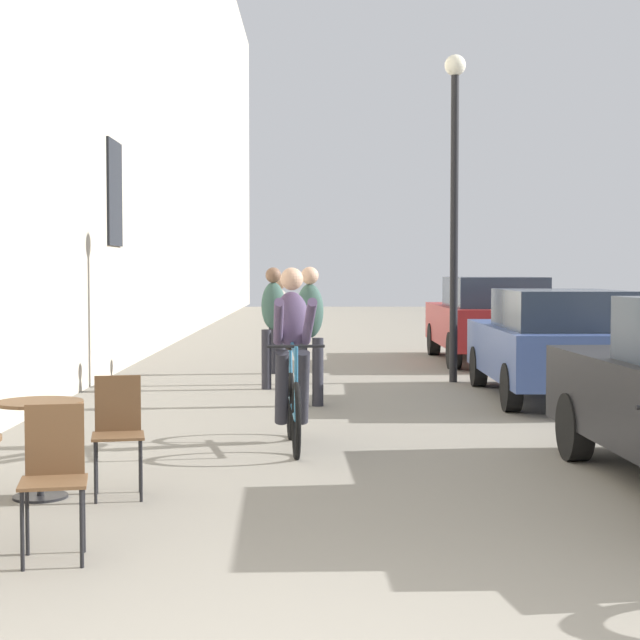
{
  "coord_description": "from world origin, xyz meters",
  "views": [
    {
      "loc": [
        0.03,
        -3.8,
        1.68
      ],
      "look_at": [
        0.15,
        13.79,
        0.83
      ],
      "focal_mm": 56.98,
      "sensor_mm": 36.0,
      "label": 1
    }
  ],
  "objects_px": {
    "pedestrian_mid": "(273,321)",
    "parked_car_third": "(489,318)",
    "cafe_chair_mid_toward_street": "(118,427)",
    "parked_car_second": "(553,342)",
    "street_lamp": "(455,175)",
    "cyclist_on_bicycle": "(292,362)",
    "pedestrian_near": "(310,328)",
    "cafe_table_mid": "(40,428)",
    "pedestrian_far": "(279,319)",
    "cafe_chair_near_toward_wall": "(54,470)"
  },
  "relations": [
    {
      "from": "pedestrian_mid",
      "to": "parked_car_third",
      "type": "height_order",
      "value": "pedestrian_mid"
    },
    {
      "from": "cafe_chair_mid_toward_street",
      "to": "parked_car_second",
      "type": "relative_size",
      "value": 0.22
    },
    {
      "from": "street_lamp",
      "to": "parked_car_second",
      "type": "bearing_deg",
      "value": -63.42
    },
    {
      "from": "cafe_chair_mid_toward_street",
      "to": "cyclist_on_bicycle",
      "type": "height_order",
      "value": "cyclist_on_bicycle"
    },
    {
      "from": "pedestrian_mid",
      "to": "parked_car_second",
      "type": "xyz_separation_m",
      "value": [
        3.71,
        -1.14,
        -0.23
      ]
    },
    {
      "from": "pedestrian_near",
      "to": "street_lamp",
      "type": "xyz_separation_m",
      "value": [
        2.16,
        2.72,
        2.13
      ]
    },
    {
      "from": "cafe_chair_mid_toward_street",
      "to": "pedestrian_mid",
      "type": "height_order",
      "value": "pedestrian_mid"
    },
    {
      "from": "cafe_table_mid",
      "to": "parked_car_second",
      "type": "height_order",
      "value": "parked_car_second"
    },
    {
      "from": "pedestrian_near",
      "to": "pedestrian_far",
      "type": "relative_size",
      "value": 1.08
    },
    {
      "from": "pedestrian_far",
      "to": "parked_car_third",
      "type": "relative_size",
      "value": 0.36
    },
    {
      "from": "cafe_table_mid",
      "to": "pedestrian_near",
      "type": "xyz_separation_m",
      "value": [
        1.98,
        5.09,
        0.45
      ]
    },
    {
      "from": "pedestrian_far",
      "to": "street_lamp",
      "type": "bearing_deg",
      "value": -25.55
    },
    {
      "from": "cafe_chair_mid_toward_street",
      "to": "pedestrian_near",
      "type": "bearing_deg",
      "value": 74.26
    },
    {
      "from": "cyclist_on_bicycle",
      "to": "parked_car_second",
      "type": "relative_size",
      "value": 0.43
    },
    {
      "from": "pedestrian_far",
      "to": "parked_car_third",
      "type": "height_order",
      "value": "pedestrian_far"
    },
    {
      "from": "street_lamp",
      "to": "parked_car_third",
      "type": "xyz_separation_m",
      "value": [
        1.12,
        3.32,
        -2.29
      ]
    },
    {
      "from": "cafe_chair_mid_toward_street",
      "to": "parked_car_second",
      "type": "height_order",
      "value": "parked_car_second"
    },
    {
      "from": "pedestrian_far",
      "to": "parked_car_third",
      "type": "distance_m",
      "value": 4.31
    },
    {
      "from": "parked_car_second",
      "to": "cyclist_on_bicycle",
      "type": "bearing_deg",
      "value": -133.52
    },
    {
      "from": "cafe_chair_mid_toward_street",
      "to": "cyclist_on_bicycle",
      "type": "bearing_deg",
      "value": 59.95
    },
    {
      "from": "pedestrian_far",
      "to": "cafe_chair_near_toward_wall",
      "type": "bearing_deg",
      "value": -95.14
    },
    {
      "from": "cafe_chair_mid_toward_street",
      "to": "cyclist_on_bicycle",
      "type": "xyz_separation_m",
      "value": [
        1.26,
        2.17,
        0.29
      ]
    },
    {
      "from": "cafe_table_mid",
      "to": "pedestrian_mid",
      "type": "distance_m",
      "value": 7.07
    },
    {
      "from": "cyclist_on_bicycle",
      "to": "street_lamp",
      "type": "distance_m",
      "value": 6.45
    },
    {
      "from": "cafe_chair_near_toward_wall",
      "to": "pedestrian_mid",
      "type": "relative_size",
      "value": 0.51
    },
    {
      "from": "pedestrian_near",
      "to": "pedestrian_far",
      "type": "distance_m",
      "value": 4.03
    },
    {
      "from": "cafe_table_mid",
      "to": "parked_car_third",
      "type": "bearing_deg",
      "value": 64.71
    },
    {
      "from": "cafe_table_mid",
      "to": "pedestrian_near",
      "type": "distance_m",
      "value": 5.48
    },
    {
      "from": "pedestrian_mid",
      "to": "parked_car_second",
      "type": "height_order",
      "value": "pedestrian_mid"
    },
    {
      "from": "parked_car_second",
      "to": "cafe_table_mid",
      "type": "bearing_deg",
      "value": -131.83
    },
    {
      "from": "street_lamp",
      "to": "parked_car_second",
      "type": "distance_m",
      "value": 3.29
    },
    {
      "from": "street_lamp",
      "to": "parked_car_third",
      "type": "bearing_deg",
      "value": 71.35
    },
    {
      "from": "street_lamp",
      "to": "pedestrian_mid",
      "type": "bearing_deg",
      "value": -161.26
    },
    {
      "from": "cafe_table_mid",
      "to": "parked_car_second",
      "type": "distance_m",
      "value": 7.75
    },
    {
      "from": "cafe_chair_mid_toward_street",
      "to": "street_lamp",
      "type": "xyz_separation_m",
      "value": [
        3.58,
        7.74,
        2.59
      ]
    },
    {
      "from": "parked_car_third",
      "to": "pedestrian_mid",
      "type": "bearing_deg",
      "value": -131.96
    },
    {
      "from": "parked_car_second",
      "to": "pedestrian_near",
      "type": "bearing_deg",
      "value": -168.05
    },
    {
      "from": "cafe_chair_mid_toward_street",
      "to": "parked_car_third",
      "type": "bearing_deg",
      "value": 66.99
    },
    {
      "from": "cafe_table_mid",
      "to": "cyclist_on_bicycle",
      "type": "xyz_separation_m",
      "value": [
        1.82,
        2.25,
        0.29
      ]
    },
    {
      "from": "cafe_chair_near_toward_wall",
      "to": "parked_car_second",
      "type": "bearing_deg",
      "value": 57.6
    },
    {
      "from": "cafe_chair_near_toward_wall",
      "to": "pedestrian_near",
      "type": "bearing_deg",
      "value": 77.55
    },
    {
      "from": "pedestrian_mid",
      "to": "street_lamp",
      "type": "bearing_deg",
      "value": 18.74
    },
    {
      "from": "cafe_chair_mid_toward_street",
      "to": "pedestrian_mid",
      "type": "bearing_deg",
      "value": 82.55
    },
    {
      "from": "pedestrian_mid",
      "to": "cafe_chair_near_toward_wall",
      "type": "bearing_deg",
      "value": -96.4
    },
    {
      "from": "cafe_table_mid",
      "to": "cyclist_on_bicycle",
      "type": "distance_m",
      "value": 2.91
    },
    {
      "from": "cyclist_on_bicycle",
      "to": "parked_car_second",
      "type": "height_order",
      "value": "cyclist_on_bicycle"
    },
    {
      "from": "cyclist_on_bicycle",
      "to": "pedestrian_near",
      "type": "xyz_separation_m",
      "value": [
        0.16,
        2.85,
        0.17
      ]
    },
    {
      "from": "pedestrian_far",
      "to": "cafe_chair_mid_toward_street",
      "type": "bearing_deg",
      "value": -95.71
    },
    {
      "from": "cafe_table_mid",
      "to": "cafe_chair_mid_toward_street",
      "type": "bearing_deg",
      "value": 7.56
    },
    {
      "from": "pedestrian_mid",
      "to": "cafe_chair_mid_toward_street",
      "type": "bearing_deg",
      "value": -97.45
    }
  ]
}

